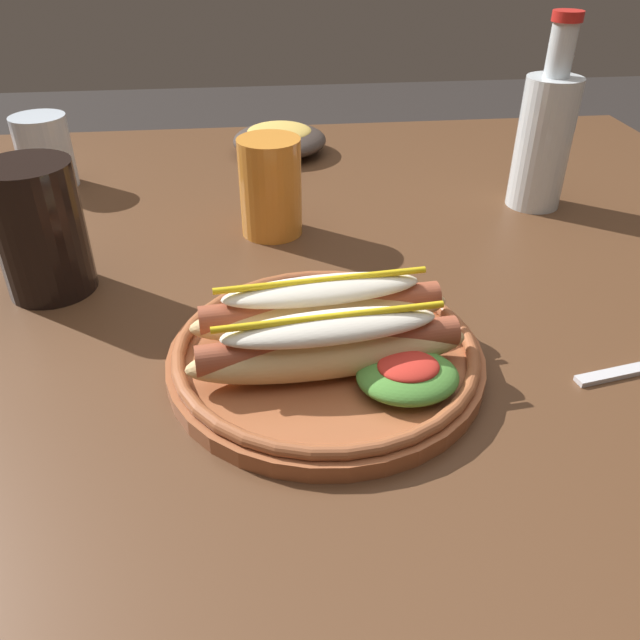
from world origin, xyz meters
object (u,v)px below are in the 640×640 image
at_px(side_bowl, 280,139).
at_px(glass_bottle, 544,136).
at_px(hot_dog_plate, 327,344).
at_px(extra_cup, 270,187).
at_px(soda_cup, 40,230).
at_px(water_cup, 45,152).

bearing_deg(side_bowl, glass_bottle, -37.02).
height_order(hot_dog_plate, side_bowl, hot_dog_plate).
height_order(extra_cup, side_bowl, extra_cup).
relative_size(hot_dog_plate, glass_bottle, 1.15).
bearing_deg(soda_cup, glass_bottle, 15.24).
bearing_deg(water_cup, extra_cup, -31.56).
relative_size(soda_cup, water_cup, 1.37).
xyz_separation_m(glass_bottle, side_bowl, (-0.33, 0.25, -0.07)).
distance_m(hot_dog_plate, extra_cup, 0.29).
bearing_deg(extra_cup, side_bowl, 84.85).
relative_size(extra_cup, glass_bottle, 0.49).
bearing_deg(side_bowl, soda_cup, -122.84).
bearing_deg(hot_dog_plate, soda_cup, 148.15).
height_order(soda_cup, water_cup, soda_cup).
bearing_deg(glass_bottle, extra_cup, -172.31).
height_order(hot_dog_plate, glass_bottle, glass_bottle).
relative_size(hot_dog_plate, extra_cup, 2.36).
relative_size(water_cup, extra_cup, 0.85).
relative_size(water_cup, glass_bottle, 0.42).
bearing_deg(glass_bottle, water_cup, 167.92).
relative_size(extra_cup, side_bowl, 0.78).
bearing_deg(extra_cup, soda_cup, -154.46).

